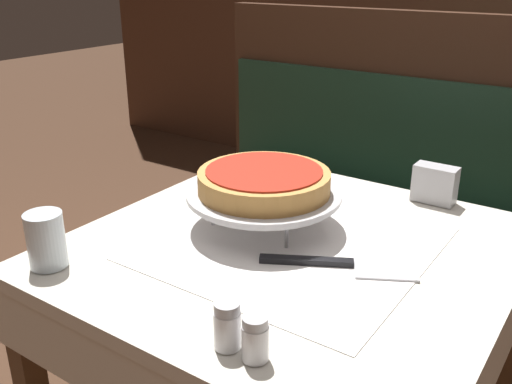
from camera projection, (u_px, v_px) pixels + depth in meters
The scene contains 10 objects.
dining_table_front at pixel (291, 285), 1.21m from camera, with size 0.85×0.85×0.74m.
dining_table_rear at pixel (496, 110), 2.63m from camera, with size 0.78×0.78×0.75m.
booth_bench at pixel (400, 248), 2.04m from camera, with size 1.67×0.50×1.13m.
pizza_pan_stand at pixel (264, 196), 1.22m from camera, with size 0.33×0.33×0.08m.
deep_dish_pizza at pixel (264, 181), 1.21m from camera, with size 0.28×0.28×0.05m.
pizza_server at pixel (346, 264), 1.08m from camera, with size 0.29×0.19×0.01m.
water_glass_near at pixel (46, 240), 1.07m from camera, with size 0.07×0.07×0.11m.
salt_shaker at pixel (227, 325), 0.84m from camera, with size 0.04×0.04×0.08m.
pepper_shaker at pixel (255, 338), 0.82m from camera, with size 0.04×0.04×0.07m.
napkin_holder at pixel (435, 184), 1.36m from camera, with size 0.10×0.05×0.09m.
Camera 1 is at (0.53, -0.91, 1.28)m, focal length 40.00 mm.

